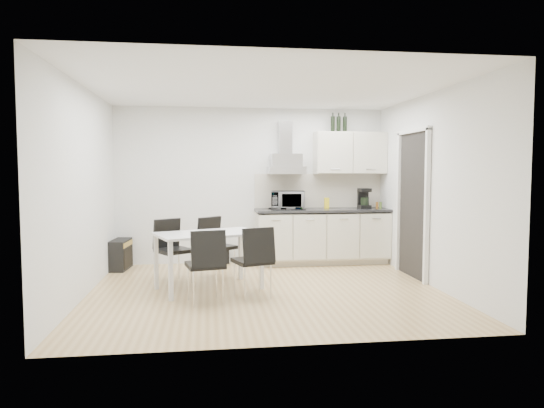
{
  "coord_description": "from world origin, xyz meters",
  "views": [
    {
      "loc": [
        -0.73,
        -6.15,
        1.56
      ],
      "look_at": [
        0.13,
        0.4,
        1.1
      ],
      "focal_mm": 32.0,
      "sensor_mm": 36.0,
      "label": 1
    }
  ],
  "objects_px": {
    "chair_far_left": "(174,251)",
    "floor_speaker": "(222,255)",
    "chair_near_right": "(252,262)",
    "guitar_amp": "(120,254)",
    "kitchenette": "(324,214)",
    "chair_far_right": "(218,248)",
    "chair_near_left": "(205,266)",
    "dining_table": "(209,239)"
  },
  "relations": [
    {
      "from": "dining_table",
      "to": "chair_far_right",
      "type": "relative_size",
      "value": 1.7
    },
    {
      "from": "chair_far_left",
      "to": "chair_near_right",
      "type": "bearing_deg",
      "value": 104.94
    },
    {
      "from": "chair_near_right",
      "to": "chair_far_right",
      "type": "bearing_deg",
      "value": 91.62
    },
    {
      "from": "kitchenette",
      "to": "chair_far_left",
      "type": "xyz_separation_m",
      "value": [
        -2.39,
        -1.12,
        -0.39
      ]
    },
    {
      "from": "kitchenette",
      "to": "floor_speaker",
      "type": "height_order",
      "value": "kitchenette"
    },
    {
      "from": "chair_far_right",
      "to": "guitar_amp",
      "type": "height_order",
      "value": "chair_far_right"
    },
    {
      "from": "chair_near_right",
      "to": "guitar_amp",
      "type": "relative_size",
      "value": 1.5
    },
    {
      "from": "kitchenette",
      "to": "chair_near_left",
      "type": "relative_size",
      "value": 2.86
    },
    {
      "from": "chair_far_right",
      "to": "floor_speaker",
      "type": "xyz_separation_m",
      "value": [
        0.1,
        1.07,
        -0.29
      ]
    },
    {
      "from": "dining_table",
      "to": "floor_speaker",
      "type": "xyz_separation_m",
      "value": [
        0.23,
        1.72,
        -0.51
      ]
    },
    {
      "from": "dining_table",
      "to": "chair_near_right",
      "type": "relative_size",
      "value": 1.7
    },
    {
      "from": "chair_far_left",
      "to": "guitar_amp",
      "type": "relative_size",
      "value": 1.5
    },
    {
      "from": "guitar_amp",
      "to": "floor_speaker",
      "type": "bearing_deg",
      "value": 14.87
    },
    {
      "from": "floor_speaker",
      "to": "kitchenette",
      "type": "bearing_deg",
      "value": -28.21
    },
    {
      "from": "dining_table",
      "to": "kitchenette",
      "type": "bearing_deg",
      "value": 18.15
    },
    {
      "from": "chair_far_right",
      "to": "floor_speaker",
      "type": "height_order",
      "value": "chair_far_right"
    },
    {
      "from": "chair_near_left",
      "to": "dining_table",
      "type": "bearing_deg",
      "value": 74.23
    },
    {
      "from": "kitchenette",
      "to": "floor_speaker",
      "type": "xyz_separation_m",
      "value": [
        -1.69,
        0.17,
        -0.68
      ]
    },
    {
      "from": "chair_near_left",
      "to": "chair_near_right",
      "type": "height_order",
      "value": "same"
    },
    {
      "from": "dining_table",
      "to": "guitar_amp",
      "type": "relative_size",
      "value": 2.55
    },
    {
      "from": "kitchenette",
      "to": "chair_near_right",
      "type": "distance_m",
      "value": 2.49
    },
    {
      "from": "chair_far_left",
      "to": "chair_far_right",
      "type": "relative_size",
      "value": 1.0
    },
    {
      "from": "kitchenette",
      "to": "guitar_amp",
      "type": "relative_size",
      "value": 4.29
    },
    {
      "from": "dining_table",
      "to": "guitar_amp",
      "type": "distance_m",
      "value": 2.06
    },
    {
      "from": "chair_far_right",
      "to": "chair_near_left",
      "type": "distance_m",
      "value": 1.32
    },
    {
      "from": "chair_near_right",
      "to": "guitar_amp",
      "type": "height_order",
      "value": "chair_near_right"
    },
    {
      "from": "chair_far_left",
      "to": "floor_speaker",
      "type": "height_order",
      "value": "chair_far_left"
    },
    {
      "from": "dining_table",
      "to": "floor_speaker",
      "type": "relative_size",
      "value": 5.04
    },
    {
      "from": "floor_speaker",
      "to": "chair_near_left",
      "type": "bearing_deg",
      "value": -119.11
    },
    {
      "from": "kitchenette",
      "to": "chair_far_right",
      "type": "distance_m",
      "value": 2.04
    },
    {
      "from": "kitchenette",
      "to": "guitar_amp",
      "type": "distance_m",
      "value": 3.35
    },
    {
      "from": "dining_table",
      "to": "chair_far_right",
      "type": "bearing_deg",
      "value": 57.97
    },
    {
      "from": "dining_table",
      "to": "floor_speaker",
      "type": "bearing_deg",
      "value": 61.57
    },
    {
      "from": "chair_far_left",
      "to": "chair_far_right",
      "type": "distance_m",
      "value": 0.64
    },
    {
      "from": "chair_far_right",
      "to": "guitar_amp",
      "type": "distance_m",
      "value": 1.73
    },
    {
      "from": "chair_far_left",
      "to": "dining_table",
      "type": "bearing_deg",
      "value": 104.79
    },
    {
      "from": "chair_near_left",
      "to": "guitar_amp",
      "type": "bearing_deg",
      "value": 110.12
    },
    {
      "from": "dining_table",
      "to": "chair_near_right",
      "type": "height_order",
      "value": "chair_near_right"
    },
    {
      "from": "chair_far_right",
      "to": "chair_near_right",
      "type": "relative_size",
      "value": 1.0
    },
    {
      "from": "chair_far_left",
      "to": "guitar_amp",
      "type": "distance_m",
      "value": 1.39
    },
    {
      "from": "kitchenette",
      "to": "chair_near_right",
      "type": "height_order",
      "value": "kitchenette"
    },
    {
      "from": "kitchenette",
      "to": "guitar_amp",
      "type": "xyz_separation_m",
      "value": [
        -3.3,
        -0.08,
        -0.59
      ]
    }
  ]
}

